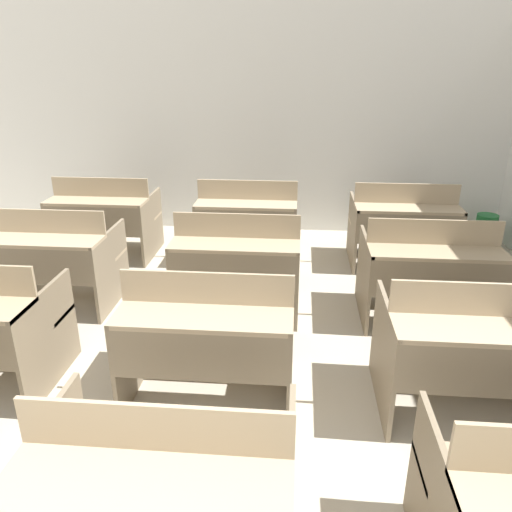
{
  "coord_description": "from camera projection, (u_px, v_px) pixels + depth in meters",
  "views": [
    {
      "loc": [
        0.76,
        -0.19,
        2.11
      ],
      "look_at": [
        0.46,
        3.2,
        0.76
      ],
      "focal_mm": 35.0,
      "sensor_mm": 36.0,
      "label": 1
    }
  ],
  "objects": [
    {
      "name": "bench_front_center",
      "position": [
        162.0,
        490.0,
        2.05
      ],
      "size": [
        1.07,
        0.79,
        0.91
      ],
      "color": "#7B6B54",
      "rests_on": "ground_plane"
    },
    {
      "name": "bench_back_right",
      "position": [
        403.0,
        224.0,
        5.35
      ],
      "size": [
        1.07,
        0.79,
        0.91
      ],
      "color": "#7F7059",
      "rests_on": "ground_plane"
    },
    {
      "name": "bench_back_left",
      "position": [
        105.0,
        217.0,
        5.6
      ],
      "size": [
        1.07,
        0.79,
        0.91
      ],
      "color": "#7D6E57",
      "rests_on": "ground_plane"
    },
    {
      "name": "bench_back_center",
      "position": [
        248.0,
        220.0,
        5.49
      ],
      "size": [
        1.07,
        0.79,
        0.91
      ],
      "color": "#82735C",
      "rests_on": "ground_plane"
    },
    {
      "name": "bench_second_center",
      "position": [
        210.0,
        335.0,
        3.2
      ],
      "size": [
        1.07,
        0.79,
        0.91
      ],
      "color": "#7E6F58",
      "rests_on": "ground_plane"
    },
    {
      "name": "bench_second_right",
      "position": [
        472.0,
        348.0,
        3.06
      ],
      "size": [
        1.07,
        0.79,
        0.91
      ],
      "color": "#82725B",
      "rests_on": "ground_plane"
    },
    {
      "name": "bench_third_center",
      "position": [
        238.0,
        262.0,
        4.35
      ],
      "size": [
        1.07,
        0.79,
        0.91
      ],
      "color": "#7D6E57",
      "rests_on": "ground_plane"
    },
    {
      "name": "wall_back",
      "position": [
        239.0,
        117.0,
        6.18
      ],
      "size": [
        6.7,
        0.06,
        2.88
      ],
      "color": "silver",
      "rests_on": "ground_plane"
    },
    {
      "name": "wastepaper_bin",
      "position": [
        485.0,
        231.0,
        5.96
      ],
      "size": [
        0.24,
        0.24,
        0.4
      ],
      "color": "#1E6B33",
      "rests_on": "ground_plane"
    },
    {
      "name": "bench_third_right",
      "position": [
        428.0,
        270.0,
        4.19
      ],
      "size": [
        1.07,
        0.79,
        0.91
      ],
      "color": "#786952",
      "rests_on": "ground_plane"
    },
    {
      "name": "bench_third_left",
      "position": [
        52.0,
        257.0,
        4.46
      ],
      "size": [
        1.07,
        0.79,
        0.91
      ],
      "color": "#81725B",
      "rests_on": "ground_plane"
    }
  ]
}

